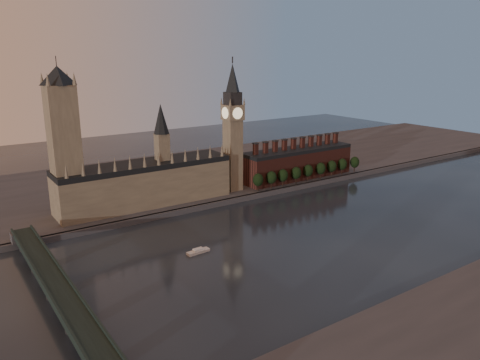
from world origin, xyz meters
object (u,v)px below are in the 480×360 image
at_px(victoria_tower, 64,139).
at_px(westminster_bridge, 64,300).
at_px(river_boat, 198,251).
at_px(big_ben, 233,126).

bearing_deg(victoria_tower, westminster_bridge, -106.56).
height_order(westminster_bridge, river_boat, westminster_bridge).
bearing_deg(river_boat, westminster_bridge, -165.55).
bearing_deg(big_ben, river_boat, -133.42).
xyz_separation_m(victoria_tower, big_ben, (130.00, -5.00, -2.26)).
distance_m(westminster_bridge, river_boat, 86.63).
relative_size(westminster_bridge, river_boat, 14.03).
bearing_deg(big_ben, westminster_bridge, -145.67).
height_order(big_ben, westminster_bridge, big_ben).
distance_m(victoria_tower, river_boat, 118.81).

